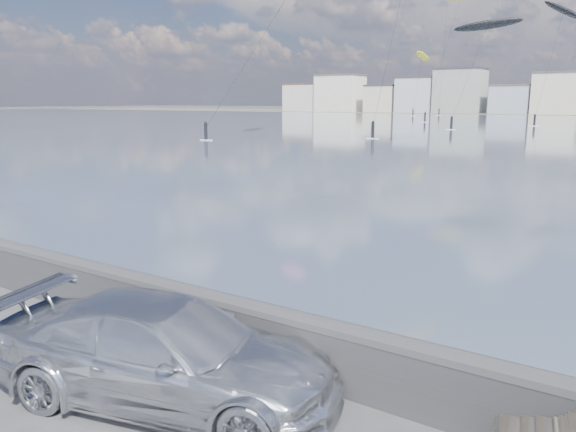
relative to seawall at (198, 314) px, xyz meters
name	(u,v)px	position (x,y,z in m)	size (l,w,h in m)	color
ground	(62,417)	(0.00, -2.70, -0.58)	(700.00, 700.00, 0.00)	#333335
seawall	(198,314)	(0.00, 0.00, 0.00)	(400.00, 0.36, 1.08)	#28282B
car_silver	(167,352)	(0.87, -1.58, 0.14)	(2.03, 5.00, 1.45)	silver
kitesurfer_4	(422,57)	(-51.49, 147.27, 15.26)	(2.81, 11.23, 17.83)	yellow
kitesurfer_5	(488,26)	(-17.60, 83.67, 14.63)	(10.36, 11.93, 16.74)	black
kitesurfer_9	(564,11)	(-9.73, 100.00, 18.04)	(9.04, 10.53, 21.74)	black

